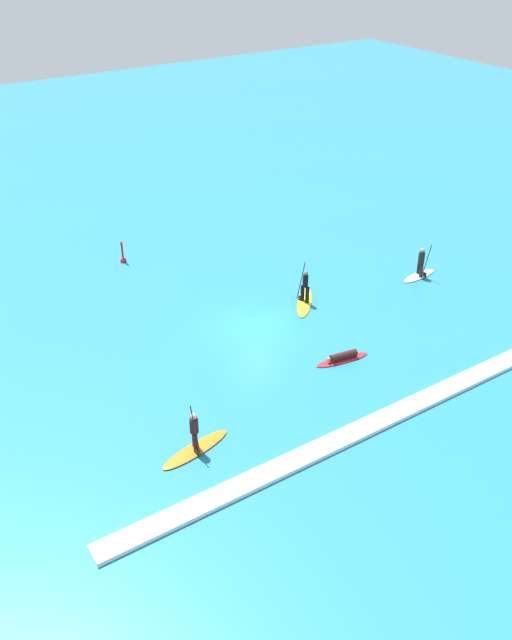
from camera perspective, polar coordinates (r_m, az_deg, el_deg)
The scene contains 7 objects.
ground_plane at distance 34.27m, azimuth 0.00°, elevation -0.71°, with size 120.00×120.00×0.00m, color teal.
surfer_on_white_board at distance 39.92m, azimuth 13.49°, elevation 4.21°, with size 2.52×0.90×2.12m.
surfer_on_orange_board at distance 27.01m, azimuth -5.09°, elevation -10.09°, with size 3.27×1.32×2.32m.
surfer_on_red_board at distance 32.13m, azimuth 7.20°, elevation -3.11°, with size 2.78×1.01×0.43m.
surfer_on_yellow_board at distance 36.36m, azimuth 4.07°, elevation 2.02°, with size 2.69×2.90×2.32m.
marker_buoy at distance 41.34m, azimuth -11.00°, elevation 5.08°, with size 0.36×0.36×1.39m.
wave_crest at distance 28.66m, azimuth 9.79°, elevation -8.49°, with size 24.26×0.90×0.18m, color white.
Camera 1 is at (-15.81, -24.24, 18.36)m, focal length 38.48 mm.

